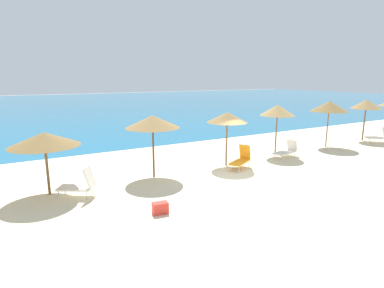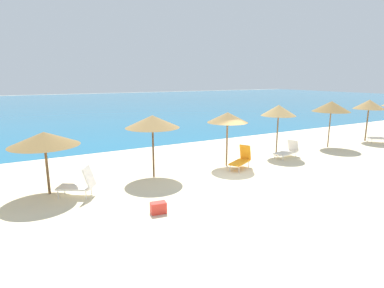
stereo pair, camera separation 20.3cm
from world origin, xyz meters
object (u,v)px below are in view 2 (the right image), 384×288
(lounge_chair_2, at_px, (288,151))
(lounge_chair_3, at_px, (382,137))
(beach_umbrella_3, at_px, (152,122))
(beach_umbrella_2, at_px, (44,139))
(beach_umbrella_6, at_px, (331,107))
(beach_umbrella_7, at_px, (369,105))
(beach_umbrella_4, at_px, (228,118))
(beach_umbrella_5, at_px, (279,110))
(cooler_box, at_px, (158,208))
(lounge_chair_0, at_px, (80,184))
(lounge_chair_1, at_px, (241,159))

(lounge_chair_2, bearing_deg, lounge_chair_3, -103.25)
(beach_umbrella_3, bearing_deg, beach_umbrella_2, -179.61)
(beach_umbrella_2, distance_m, beach_umbrella_3, 4.43)
(beach_umbrella_3, relative_size, lounge_chair_3, 1.85)
(beach_umbrella_6, xyz_separation_m, beach_umbrella_7, (4.12, 0.07, -0.05))
(beach_umbrella_4, relative_size, lounge_chair_2, 1.61)
(beach_umbrella_5, height_order, lounge_chair_3, beach_umbrella_5)
(beach_umbrella_3, height_order, lounge_chair_2, beach_umbrella_3)
(lounge_chair_3, xyz_separation_m, cooler_box, (-18.12, -3.09, -0.25))
(lounge_chair_3, bearing_deg, lounge_chair_0, 122.98)
(beach_umbrella_4, height_order, beach_umbrella_6, beach_umbrella_6)
(beach_umbrella_3, xyz_separation_m, lounge_chair_2, (8.04, -0.40, -2.18))
(lounge_chair_0, bearing_deg, lounge_chair_3, -58.01)
(beach_umbrella_4, bearing_deg, lounge_chair_1, -67.99)
(beach_umbrella_2, relative_size, beach_umbrella_7, 0.88)
(beach_umbrella_7, xyz_separation_m, lounge_chair_2, (-8.40, -0.70, -2.23))
(lounge_chair_2, bearing_deg, beach_umbrella_7, -96.76)
(beach_umbrella_3, bearing_deg, beach_umbrella_6, 1.08)
(beach_umbrella_4, relative_size, beach_umbrella_6, 0.92)
(beach_umbrella_7, bearing_deg, lounge_chair_3, -71.19)
(beach_umbrella_7, relative_size, lounge_chair_2, 1.72)
(beach_umbrella_6, relative_size, lounge_chair_2, 1.75)
(beach_umbrella_5, height_order, beach_umbrella_6, beach_umbrella_6)
(beach_umbrella_6, bearing_deg, beach_umbrella_2, -179.10)
(beach_umbrella_2, xyz_separation_m, cooler_box, (3.06, -3.72, -2.01))
(beach_umbrella_7, height_order, lounge_chair_0, beach_umbrella_7)
(beach_umbrella_3, distance_m, beach_umbrella_5, 7.77)
(beach_umbrella_5, xyz_separation_m, cooler_box, (-9.12, -3.97, -2.45))
(beach_umbrella_4, relative_size, beach_umbrella_5, 0.94)
(lounge_chair_3, bearing_deg, cooler_box, 131.95)
(beach_umbrella_6, bearing_deg, lounge_chair_3, -11.38)
(lounge_chair_3, bearing_deg, lounge_chair_2, 120.55)
(lounge_chair_3, bearing_deg, beach_umbrella_6, 110.90)
(beach_umbrella_7, distance_m, lounge_chair_1, 12.34)
(beach_umbrella_5, distance_m, lounge_chair_2, 2.36)
(beach_umbrella_2, height_order, lounge_chair_1, beach_umbrella_2)
(beach_umbrella_2, distance_m, lounge_chair_3, 21.26)
(cooler_box, bearing_deg, lounge_chair_2, 19.63)
(beach_umbrella_6, height_order, cooler_box, beach_umbrella_6)
(beach_umbrella_2, bearing_deg, lounge_chair_0, -40.65)
(cooler_box, bearing_deg, beach_umbrella_4, 34.35)
(beach_umbrella_6, xyz_separation_m, cooler_box, (-13.67, -3.98, -2.47))
(beach_umbrella_5, bearing_deg, lounge_chair_0, -174.23)
(beach_umbrella_3, height_order, lounge_chair_3, beach_umbrella_3)
(lounge_chair_0, distance_m, lounge_chair_2, 11.44)
(beach_umbrella_7, bearing_deg, beach_umbrella_4, -178.22)
(cooler_box, bearing_deg, lounge_chair_1, 26.55)
(beach_umbrella_7, bearing_deg, lounge_chair_2, -175.24)
(beach_umbrella_6, relative_size, lounge_chair_3, 1.95)
(beach_umbrella_2, relative_size, cooler_box, 4.99)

